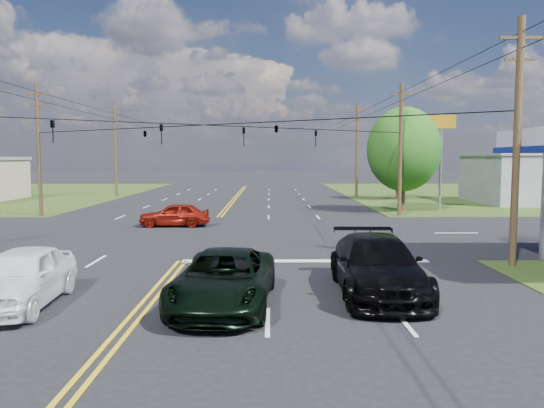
{
  "coord_description": "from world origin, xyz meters",
  "views": [
    {
      "loc": [
        3.54,
        -17.28,
        4.21
      ],
      "look_at": [
        3.67,
        6.0,
        2.17
      ],
      "focal_mm": 35.0,
      "sensor_mm": 36.0,
      "label": 1
    }
  ],
  "objects_px": {
    "pole_left_far": "(115,149)",
    "tree_right_b": "(398,158)",
    "pickup_dkgreen": "(224,279)",
    "pole_nw": "(39,148)",
    "pole_ne": "(400,148)",
    "pickup_white": "(21,277)",
    "pole_se": "(517,139)",
    "tree_far_r": "(541,155)",
    "tree_right_a": "(404,149)",
    "suv_black": "(377,266)",
    "pole_right_far": "(357,149)"
  },
  "relations": [
    {
      "from": "tree_right_b",
      "to": "tree_far_r",
      "type": "relative_size",
      "value": 0.93
    },
    {
      "from": "pole_se",
      "to": "pole_ne",
      "type": "distance_m",
      "value": 18.0
    },
    {
      "from": "pole_se",
      "to": "tree_right_a",
      "type": "relative_size",
      "value": 1.16
    },
    {
      "from": "pole_se",
      "to": "suv_black",
      "type": "height_order",
      "value": "pole_se"
    },
    {
      "from": "pole_left_far",
      "to": "tree_right_a",
      "type": "xyz_separation_m",
      "value": [
        27.0,
        -16.0,
        -0.3
      ]
    },
    {
      "from": "tree_far_r",
      "to": "pickup_dkgreen",
      "type": "relative_size",
      "value": 1.35
    },
    {
      "from": "tree_far_r",
      "to": "pickup_white",
      "type": "relative_size",
      "value": 1.55
    },
    {
      "from": "pole_ne",
      "to": "pole_left_far",
      "type": "relative_size",
      "value": 0.95
    },
    {
      "from": "tree_right_b",
      "to": "pickup_dkgreen",
      "type": "distance_m",
      "value": 41.25
    },
    {
      "from": "pole_ne",
      "to": "suv_black",
      "type": "bearing_deg",
      "value": -105.45
    },
    {
      "from": "pole_se",
      "to": "pole_left_far",
      "type": "height_order",
      "value": "pole_left_far"
    },
    {
      "from": "pole_ne",
      "to": "pickup_white",
      "type": "relative_size",
      "value": 1.93
    },
    {
      "from": "pole_se",
      "to": "tree_right_b",
      "type": "xyz_separation_m",
      "value": [
        3.5,
        33.0,
        -0.7
      ]
    },
    {
      "from": "pole_ne",
      "to": "pickup_dkgreen",
      "type": "height_order",
      "value": "pole_ne"
    },
    {
      "from": "pole_se",
      "to": "pole_nw",
      "type": "relative_size",
      "value": 1.0
    },
    {
      "from": "pole_se",
      "to": "tree_right_a",
      "type": "bearing_deg",
      "value": 87.27
    },
    {
      "from": "pole_se",
      "to": "pole_ne",
      "type": "bearing_deg",
      "value": 90.0
    },
    {
      "from": "pole_left_far",
      "to": "tree_right_b",
      "type": "height_order",
      "value": "pole_left_far"
    },
    {
      "from": "suv_black",
      "to": "tree_right_b",
      "type": "bearing_deg",
      "value": 76.53
    },
    {
      "from": "pole_left_far",
      "to": "tree_right_b",
      "type": "xyz_separation_m",
      "value": [
        29.5,
        -4.0,
        -0.95
      ]
    },
    {
      "from": "tree_right_b",
      "to": "tree_far_r",
      "type": "bearing_deg",
      "value": 18.92
    },
    {
      "from": "tree_far_r",
      "to": "pole_ne",
      "type": "bearing_deg",
      "value": -135.0
    },
    {
      "from": "pole_se",
      "to": "pole_nw",
      "type": "bearing_deg",
      "value": 145.3
    },
    {
      "from": "pole_left_far",
      "to": "pole_right_far",
      "type": "bearing_deg",
      "value": 0.0
    },
    {
      "from": "pole_se",
      "to": "pole_left_far",
      "type": "bearing_deg",
      "value": 125.1
    },
    {
      "from": "pickup_dkgreen",
      "to": "pole_right_far",
      "type": "bearing_deg",
      "value": 79.72
    },
    {
      "from": "pole_right_far",
      "to": "pole_nw",
      "type": "bearing_deg",
      "value": -143.84
    },
    {
      "from": "suv_black",
      "to": "pole_right_far",
      "type": "bearing_deg",
      "value": 82.59
    },
    {
      "from": "pole_nw",
      "to": "tree_right_b",
      "type": "distance_m",
      "value": 33.1
    },
    {
      "from": "pole_nw",
      "to": "tree_far_r",
      "type": "bearing_deg",
      "value": 24.08
    },
    {
      "from": "pole_se",
      "to": "pickup_white",
      "type": "relative_size",
      "value": 1.93
    },
    {
      "from": "pole_se",
      "to": "suv_black",
      "type": "relative_size",
      "value": 1.55
    },
    {
      "from": "pole_ne",
      "to": "pickup_dkgreen",
      "type": "relative_size",
      "value": 1.68
    },
    {
      "from": "pickup_dkgreen",
      "to": "pickup_white",
      "type": "distance_m",
      "value": 5.76
    },
    {
      "from": "tree_far_r",
      "to": "pole_left_far",
      "type": "bearing_deg",
      "value": -177.56
    },
    {
      "from": "pole_ne",
      "to": "pole_right_far",
      "type": "relative_size",
      "value": 0.95
    },
    {
      "from": "tree_right_a",
      "to": "tree_right_b",
      "type": "relative_size",
      "value": 1.15
    },
    {
      "from": "tree_right_a",
      "to": "tree_right_b",
      "type": "height_order",
      "value": "tree_right_a"
    },
    {
      "from": "pole_left_far",
      "to": "tree_right_a",
      "type": "distance_m",
      "value": 31.39
    },
    {
      "from": "pole_right_far",
      "to": "tree_right_b",
      "type": "xyz_separation_m",
      "value": [
        3.5,
        -4.0,
        -0.95
      ]
    },
    {
      "from": "pole_left_far",
      "to": "tree_right_a",
      "type": "height_order",
      "value": "pole_left_far"
    },
    {
      "from": "pole_right_far",
      "to": "tree_far_r",
      "type": "relative_size",
      "value": 1.31
    },
    {
      "from": "pole_right_far",
      "to": "tree_right_b",
      "type": "bearing_deg",
      "value": -48.81
    },
    {
      "from": "suv_black",
      "to": "pole_left_far",
      "type": "bearing_deg",
      "value": 116.83
    },
    {
      "from": "pickup_dkgreen",
      "to": "pole_nw",
      "type": "bearing_deg",
      "value": 126.81
    },
    {
      "from": "pickup_dkgreen",
      "to": "pole_left_far",
      "type": "bearing_deg",
      "value": 113.61
    },
    {
      "from": "pole_nw",
      "to": "pole_ne",
      "type": "xyz_separation_m",
      "value": [
        26.0,
        0.0,
        0.0
      ]
    },
    {
      "from": "pole_left_far",
      "to": "pole_right_far",
      "type": "xyz_separation_m",
      "value": [
        26.0,
        0.0,
        0.0
      ]
    },
    {
      "from": "tree_right_b",
      "to": "pole_right_far",
      "type": "bearing_deg",
      "value": 131.19
    },
    {
      "from": "pole_ne",
      "to": "tree_right_b",
      "type": "height_order",
      "value": "pole_ne"
    }
  ]
}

